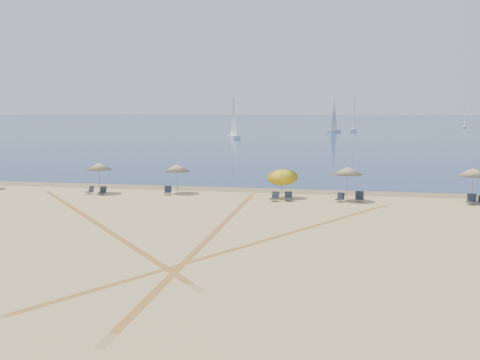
% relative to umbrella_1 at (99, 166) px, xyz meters
% --- Properties ---
extents(ground, '(160.00, 160.00, 0.00)m').
position_rel_umbrella_1_xyz_m(ground, '(11.08, -19.97, -2.11)').
color(ground, tan).
rests_on(ground, ground).
extents(ocean, '(500.00, 500.00, 0.00)m').
position_rel_umbrella_1_xyz_m(ocean, '(11.08, 205.03, -2.10)').
color(ocean, '#0C2151').
rests_on(ocean, ground).
extents(wet_sand, '(500.00, 500.00, 0.00)m').
position_rel_umbrella_1_xyz_m(wet_sand, '(11.08, 4.03, -2.10)').
color(wet_sand, olive).
rests_on(wet_sand, ground).
extents(umbrella_1, '(1.96, 1.96, 2.45)m').
position_rel_umbrella_1_xyz_m(umbrella_1, '(0.00, 0.00, 0.00)').
color(umbrella_1, gray).
rests_on(umbrella_1, ground).
extents(umbrella_2, '(2.03, 2.03, 2.31)m').
position_rel_umbrella_1_xyz_m(umbrella_2, '(5.88, 1.21, -0.14)').
color(umbrella_2, gray).
rests_on(umbrella_2, ground).
extents(umbrella_3, '(2.25, 2.27, 2.53)m').
position_rel_umbrella_1_xyz_m(umbrella_3, '(14.19, 0.25, -0.32)').
color(umbrella_3, gray).
rests_on(umbrella_3, ground).
extents(umbrella_4, '(2.17, 2.17, 2.50)m').
position_rel_umbrella_1_xyz_m(umbrella_4, '(18.87, 0.06, 0.05)').
color(umbrella_4, gray).
rests_on(umbrella_4, ground).
extents(umbrella_5, '(2.22, 2.22, 2.51)m').
position_rel_umbrella_1_xyz_m(umbrella_5, '(27.46, 0.76, 0.06)').
color(umbrella_5, gray).
rests_on(umbrella_5, ground).
extents(chair_2, '(0.72, 0.76, 0.62)m').
position_rel_umbrella_1_xyz_m(chair_2, '(-0.56, -0.51, -1.83)').
color(chair_2, black).
rests_on(chair_2, ground).
extents(chair_3, '(0.55, 0.63, 0.61)m').
position_rel_umbrella_1_xyz_m(chair_3, '(0.50, -0.59, -1.84)').
color(chair_3, black).
rests_on(chair_3, ground).
extents(chair_4, '(0.68, 0.74, 0.65)m').
position_rel_umbrella_1_xyz_m(chair_4, '(5.40, 0.34, -1.82)').
color(chair_4, black).
rests_on(chair_4, ground).
extents(chair_5, '(0.72, 0.78, 0.67)m').
position_rel_umbrella_1_xyz_m(chair_5, '(13.82, -1.09, -1.81)').
color(chair_5, black).
rests_on(chair_5, ground).
extents(chair_6, '(0.63, 0.71, 0.66)m').
position_rel_umbrella_1_xyz_m(chair_6, '(14.77, -0.87, -1.82)').
color(chair_6, black).
rests_on(chair_6, ground).
extents(chair_7, '(0.70, 0.76, 0.64)m').
position_rel_umbrella_1_xyz_m(chair_7, '(18.41, -0.51, -1.83)').
color(chair_7, black).
rests_on(chair_7, ground).
extents(chair_8, '(0.60, 0.70, 0.72)m').
position_rel_umbrella_1_xyz_m(chair_8, '(19.75, -0.13, -1.79)').
color(chair_8, black).
rests_on(chair_8, ground).
extents(chair_9, '(0.79, 0.86, 0.74)m').
position_rel_umbrella_1_xyz_m(chair_9, '(27.28, 0.01, -1.78)').
color(chair_9, black).
rests_on(chair_9, ground).
extents(sailboat_0, '(1.75, 6.26, 9.27)m').
position_rel_umbrella_1_xyz_m(sailboat_0, '(20.05, 117.60, 0.70)').
color(sailboat_0, white).
rests_on(sailboat_0, ocean).
extents(sailboat_1, '(3.88, 5.69, 8.43)m').
position_rel_umbrella_1_xyz_m(sailboat_1, '(-5.22, 77.63, 0.44)').
color(sailboat_1, white).
rests_on(sailboat_1, ocean).
extents(sailboat_2, '(1.75, 4.70, 6.83)m').
position_rel_umbrella_1_xyz_m(sailboat_2, '(54.29, 148.27, -0.04)').
color(sailboat_2, white).
rests_on(sailboat_2, ocean).
extents(sailboat_3, '(3.65, 5.69, 8.35)m').
position_rel_umbrella_1_xyz_m(sailboat_3, '(14.90, 110.52, 0.42)').
color(sailboat_3, white).
rests_on(sailboat_3, ocean).
extents(tire_tracks, '(49.80, 42.55, 0.00)m').
position_rel_umbrella_1_xyz_m(tire_tracks, '(10.40, -11.99, -2.10)').
color(tire_tracks, tan).
rests_on(tire_tracks, ground).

